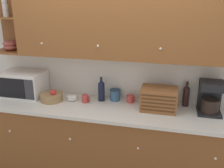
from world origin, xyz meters
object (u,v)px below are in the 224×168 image
Objects in this scene: mug at (130,99)px; bread_box at (159,99)px; microwave at (24,84)px; second_wine_bottle at (186,95)px; bowl_stack_on_counter at (72,97)px; fruit_basket at (52,97)px; wine_bottle at (101,90)px; mug_blue_second at (86,99)px; coffee_maker at (210,97)px; storage_canister at (115,95)px.

mug is 0.39m from bread_box.
second_wine_bottle is (2.07, 0.14, -0.02)m from microwave.
fruit_basket is at bearing -161.10° from bowl_stack_on_counter.
wine_bottle is at bearing 14.11° from fruit_basket.
bread_box reaches higher than mug.
fruit_basket is 2.83× the size of mug_blue_second.
second_wine_bottle reaches higher than bowl_stack_on_counter.
mug reaches higher than bowl_stack_on_counter.
wine_bottle is 0.38m from mug.
bowl_stack_on_counter is at bearing 171.72° from mug_blue_second.
second_wine_bottle is (0.66, 0.04, 0.09)m from mug.
fruit_basket is 0.99m from mug.
microwave is 0.46m from fruit_basket.
coffee_maker is at bearing 0.62° from bowl_stack_on_counter.
bread_box is (0.71, -0.11, -0.01)m from wine_bottle.
storage_canister is (0.34, 0.15, 0.02)m from mug_blue_second.
microwave is at bearing 168.24° from fruit_basket.
coffee_maker is at bearing 6.17° from bread_box.
storage_canister is at bearing 163.00° from bread_box.
wine_bottle reaches higher than fruit_basket.
second_wine_bottle reaches higher than mug_blue_second.
microwave is at bearing -179.77° from coffee_maker.
bowl_stack_on_counter is at bearing -0.71° from microwave.
fruit_basket is 0.80m from storage_canister.
wine_bottle is 2.23× the size of storage_canister.
fruit_basket is 1.32m from bread_box.
storage_canister is 0.58m from bread_box.
mug_blue_second is 1.22m from second_wine_bottle.
fruit_basket is at bearing -176.95° from coffee_maker.
bowl_stack_on_counter is 0.37× the size of bread_box.
storage_canister is at bearing 5.52° from microwave.
mug_blue_second reaches higher than bowl_stack_on_counter.
microwave is at bearing -176.62° from wine_bottle.
mug is (0.20, -0.02, -0.03)m from storage_canister.
fruit_basket is 1.87× the size of bowl_stack_on_counter.
second_wine_bottle is (1.63, 0.23, 0.09)m from fruit_basket.
wine_bottle is 1.27m from coffee_maker.
wine_bottle is (1.04, 0.06, -0.02)m from microwave.
mug_blue_second is 0.22m from wine_bottle.
bowl_stack_on_counter is 0.49× the size of second_wine_bottle.
mug_blue_second is (0.86, -0.04, -0.11)m from microwave.
mug_blue_second reaches higher than mug.
mug_blue_second is 0.92× the size of mug.
coffee_maker is (1.88, 0.10, 0.13)m from fruit_basket.
mug_blue_second is at bearing -178.22° from coffee_maker.
mug_blue_second is 0.32× the size of wine_bottle.
bowl_stack_on_counter is 1.52× the size of mug_blue_second.
fruit_basket reaches higher than bowl_stack_on_counter.
microwave is at bearing 179.29° from bowl_stack_on_counter.
wine_bottle is at bearing 10.83° from bowl_stack_on_counter.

